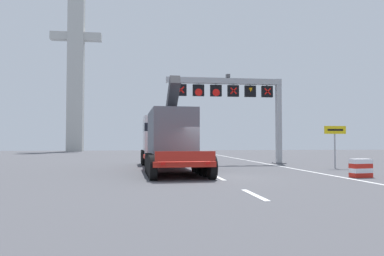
% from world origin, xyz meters
% --- Properties ---
extents(ground, '(112.00, 112.00, 0.00)m').
position_xyz_m(ground, '(0.00, 0.00, 0.00)').
color(ground, '#4C4C51').
extents(lane_markings, '(0.20, 65.67, 0.01)m').
position_xyz_m(lane_markings, '(0.23, 25.53, 0.01)').
color(lane_markings, silver).
rests_on(lane_markings, ground).
extents(edge_line_right, '(0.20, 63.00, 0.01)m').
position_xyz_m(edge_line_right, '(6.20, 12.00, 0.01)').
color(edge_line_right, silver).
rests_on(edge_line_right, ground).
extents(overhead_lane_gantry, '(9.47, 0.90, 7.05)m').
position_xyz_m(overhead_lane_gantry, '(4.16, 10.42, 5.38)').
color(overhead_lane_gantry, '#9EA0A5').
rests_on(overhead_lane_gantry, ground).
extents(heavy_haul_truck_red, '(3.54, 14.15, 5.30)m').
position_xyz_m(heavy_haul_truck_red, '(-1.89, 6.36, 1.99)').
color(heavy_haul_truck_red, red).
rests_on(heavy_haul_truck_red, ground).
extents(exit_sign_yellow, '(1.48, 0.15, 2.76)m').
position_xyz_m(exit_sign_yellow, '(8.98, 4.72, 2.09)').
color(exit_sign_yellow, '#9EA0A5').
rests_on(exit_sign_yellow, ground).
extents(crash_barrier_striped, '(1.06, 0.63, 0.90)m').
position_xyz_m(crash_barrier_striped, '(7.11, -1.03, 0.45)').
color(crash_barrier_striped, red).
rests_on(crash_barrier_striped, ground).
extents(bridge_pylon_distant, '(9.00, 2.00, 33.64)m').
position_xyz_m(bridge_pylon_distant, '(-15.64, 50.45, 17.21)').
color(bridge_pylon_distant, '#B7B7B2').
rests_on(bridge_pylon_distant, ground).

